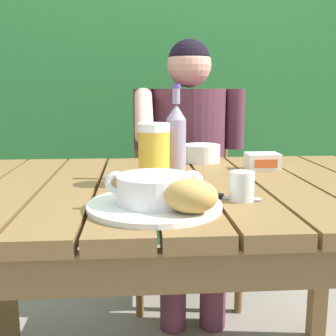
{
  "coord_description": "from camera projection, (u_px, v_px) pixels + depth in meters",
  "views": [
    {
      "loc": [
        -0.11,
        -1.14,
        1.01
      ],
      "look_at": [
        -0.04,
        -0.14,
        0.82
      ],
      "focal_mm": 45.19,
      "sensor_mm": 36.0,
      "label": 1
    }
  ],
  "objects": [
    {
      "name": "water_glass_small",
      "position": [
        242.0,
        186.0,
        0.98
      ],
      "size": [
        0.06,
        0.06,
        0.07
      ],
      "color": "silver",
      "rests_on": "dining_table"
    },
    {
      "name": "soup_bowl",
      "position": [
        154.0,
        188.0,
        0.92
      ],
      "size": [
        0.21,
        0.16,
        0.07
      ],
      "color": "white",
      "rests_on": "serving_plate"
    },
    {
      "name": "diner_bowl",
      "position": [
        202.0,
        153.0,
        1.5
      ],
      "size": [
        0.13,
        0.13,
        0.06
      ],
      "color": "white",
      "rests_on": "dining_table"
    },
    {
      "name": "person_eating",
      "position": [
        189.0,
        157.0,
        1.84
      ],
      "size": [
        0.48,
        0.47,
        1.22
      ],
      "color": "#542937",
      "rests_on": "ground_plane"
    },
    {
      "name": "hedge_backdrop",
      "position": [
        174.0,
        70.0,
        2.89
      ],
      "size": [
        3.87,
        0.99,
        2.47
      ],
      "color": "#2E7737",
      "rests_on": "ground_plane"
    },
    {
      "name": "beer_glass",
      "position": [
        154.0,
        154.0,
        1.13
      ],
      "size": [
        0.09,
        0.09,
        0.17
      ],
      "color": "gold",
      "rests_on": "dining_table"
    },
    {
      "name": "dining_table",
      "position": [
        177.0,
        216.0,
        1.19
      ],
      "size": [
        1.3,
        0.86,
        0.75
      ],
      "color": "brown",
      "rests_on": "ground_plane"
    },
    {
      "name": "serving_plate",
      "position": [
        155.0,
        205.0,
        0.92
      ],
      "size": [
        0.3,
        0.3,
        0.01
      ],
      "color": "white",
      "rests_on": "dining_table"
    },
    {
      "name": "butter_tub",
      "position": [
        262.0,
        162.0,
        1.35
      ],
      "size": [
        0.1,
        0.08,
        0.05
      ],
      "color": "white",
      "rests_on": "dining_table"
    },
    {
      "name": "table_knife",
      "position": [
        222.0,
        197.0,
        1.01
      ],
      "size": [
        0.15,
        0.07,
        0.01
      ],
      "color": "silver",
      "rests_on": "dining_table"
    },
    {
      "name": "bread_roll",
      "position": [
        191.0,
        196.0,
        0.84
      ],
      "size": [
        0.13,
        0.11,
        0.07
      ],
      "color": "tan",
      "rests_on": "serving_plate"
    },
    {
      "name": "chair_near_diner",
      "position": [
        184.0,
        196.0,
        2.08
      ],
      "size": [
        0.48,
        0.42,
        0.96
      ],
      "color": "brown",
      "rests_on": "ground_plane"
    },
    {
      "name": "beer_bottle",
      "position": [
        176.0,
        141.0,
        1.19
      ],
      "size": [
        0.06,
        0.06,
        0.27
      ],
      "color": "#95849D",
      "rests_on": "dining_table"
    }
  ]
}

